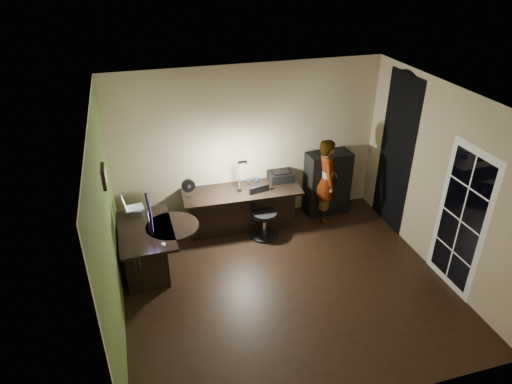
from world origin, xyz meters
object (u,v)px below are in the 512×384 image
object	(u,v)px
monitor	(149,222)
person	(327,181)
office_chair	(265,214)
cabinet	(327,183)
desk_right	(242,210)
desk_left	(148,250)

from	to	relation	value
monitor	person	world-z (taller)	person
office_chair	cabinet	bearing A→B (deg)	8.00
cabinet	office_chair	xyz separation A→B (m)	(-1.30, -0.46, -0.15)
office_chair	monitor	bearing A→B (deg)	-177.16
cabinet	monitor	xyz separation A→B (m)	(-3.14, -0.94, 0.31)
desk_right	cabinet	world-z (taller)	cabinet
cabinet	person	xyz separation A→B (m)	(-0.13, -0.23, 0.18)
desk_right	person	bearing A→B (deg)	-2.06
desk_right	desk_left	bearing A→B (deg)	-154.44
monitor	office_chair	xyz separation A→B (m)	(1.84, 0.48, -0.46)
desk_right	monitor	size ratio (longest dim) A/B	3.51
desk_left	desk_right	distance (m)	1.75
desk_left	person	xyz separation A→B (m)	(3.07, 0.61, 0.39)
monitor	office_chair	world-z (taller)	monitor
monitor	person	bearing A→B (deg)	11.54
desk_right	monitor	distance (m)	1.82
desk_right	person	distance (m)	1.52
office_chair	person	xyz separation A→B (m)	(1.17, 0.23, 0.32)
monitor	desk_left	bearing A→B (deg)	119.13
desk_right	cabinet	bearing A→B (deg)	6.60
desk_right	person	world-z (taller)	person
monitor	desk_right	bearing A→B (deg)	25.80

